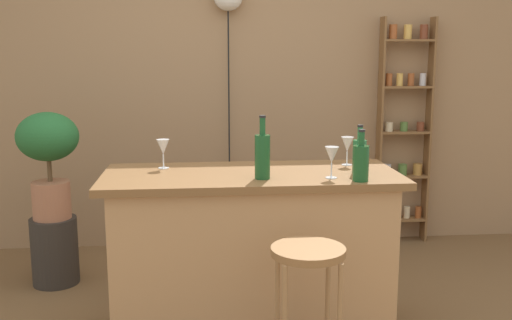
{
  "coord_description": "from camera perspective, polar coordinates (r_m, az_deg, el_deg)",
  "views": [
    {
      "loc": [
        -0.27,
        -2.81,
        1.56
      ],
      "look_at": [
        0.05,
        0.55,
        0.94
      ],
      "focal_mm": 41.4,
      "sensor_mm": 36.0,
      "label": 1
    }
  ],
  "objects": [
    {
      "name": "back_wall",
      "position": [
        4.77,
        -2.22,
        8.47
      ],
      "size": [
        6.4,
        0.1,
        2.8
      ],
      "primitive_type": "cube",
      "color": "#997551",
      "rests_on": "ground"
    },
    {
      "name": "bottle_olive_oil",
      "position": [
        3.01,
        10.1,
        -0.17
      ],
      "size": [
        0.08,
        0.08,
        0.26
      ],
      "color": "#194C23",
      "rests_on": "kitchen_counter"
    },
    {
      "name": "bottle_spirits_clear",
      "position": [
        3.01,
        0.62,
        0.48
      ],
      "size": [
        0.08,
        0.08,
        0.33
      ],
      "color": "#194C23",
      "rests_on": "kitchen_counter"
    },
    {
      "name": "kitchen_counter",
      "position": [
        3.31,
        -0.46,
        -8.98
      ],
      "size": [
        1.6,
        0.68,
        0.92
      ],
      "color": "tan",
      "rests_on": "ground"
    },
    {
      "name": "plant_stool",
      "position": [
        4.28,
        -18.87,
        -8.29
      ],
      "size": [
        0.31,
        0.31,
        0.46
      ],
      "primitive_type": "cylinder",
      "color": "#2D2823",
      "rests_on": "ground"
    },
    {
      "name": "potted_plant",
      "position": [
        4.12,
        -19.42,
        0.67
      ],
      "size": [
        0.4,
        0.36,
        0.72
      ],
      "color": "#A86B4C",
      "rests_on": "plant_stool"
    },
    {
      "name": "wine_glass_left",
      "position": [
        3.33,
        -8.97,
        1.18
      ],
      "size": [
        0.07,
        0.07,
        0.16
      ],
      "color": "silver",
      "rests_on": "kitchen_counter"
    },
    {
      "name": "wine_glass_center",
      "position": [
        3.05,
        7.33,
        0.41
      ],
      "size": [
        0.07,
        0.07,
        0.16
      ],
      "color": "silver",
      "rests_on": "kitchen_counter"
    },
    {
      "name": "bottle_wine_red",
      "position": [
        3.2,
        9.96,
        0.45
      ],
      "size": [
        0.07,
        0.07,
        0.26
      ],
      "color": "#236638",
      "rests_on": "kitchen_counter"
    },
    {
      "name": "wine_glass_right",
      "position": [
        3.42,
        8.81,
        1.44
      ],
      "size": [
        0.07,
        0.07,
        0.16
      ],
      "color": "silver",
      "rests_on": "kitchen_counter"
    },
    {
      "name": "spice_shelf",
      "position": [
        4.95,
        14.11,
        2.9
      ],
      "size": [
        0.43,
        0.12,
        1.83
      ],
      "color": "brown",
      "rests_on": "ground"
    },
    {
      "name": "bar_stool",
      "position": [
        2.72,
        5.01,
        -12.07
      ],
      "size": [
        0.33,
        0.33,
        0.71
      ],
      "color": "#997047",
      "rests_on": "ground"
    }
  ]
}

